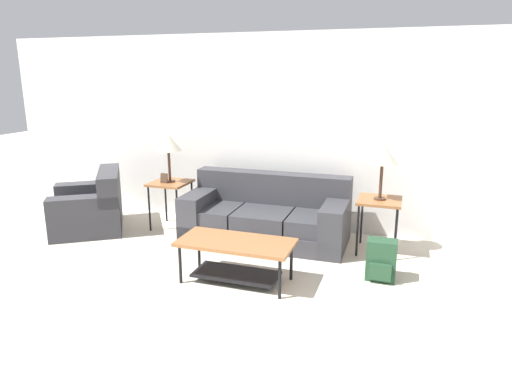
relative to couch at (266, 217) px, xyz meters
The scene contains 10 objects.
wall_back 1.22m from the couch, 67.60° to the left, with size 9.19×0.06×2.60m.
couch is the anchor object (origin of this frame).
armchair 2.43m from the couch, behind, with size 1.32×1.37×0.80m.
coffee_table 1.28m from the couch, 86.42° to the right, with size 1.17×0.56×0.44m.
side_table_left 1.41m from the couch, behind, with size 0.50×0.52×0.65m.
side_table_right 1.41m from the couch, ahead, with size 0.50×0.52×0.65m.
table_lamp_left 1.64m from the couch, behind, with size 0.34×0.34×0.65m.
table_lamp_right 1.64m from the couch, ahead, with size 0.34×0.34×0.65m.
backpack 1.67m from the couch, 27.11° to the right, with size 0.30×0.27×0.43m.
picture_frame 1.49m from the couch, behind, with size 0.10×0.04×0.13m.
Camera 1 is at (1.39, -1.99, 2.08)m, focal length 32.00 mm.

